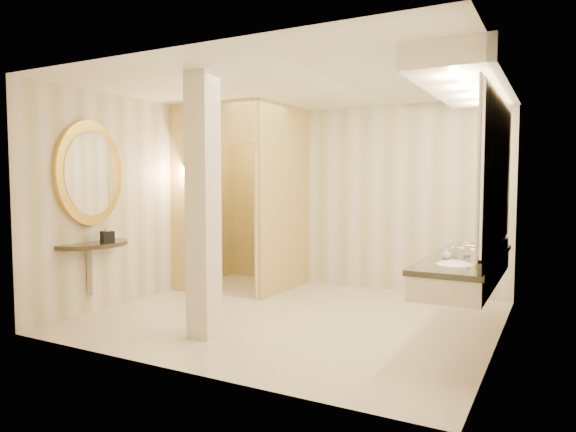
{
  "coord_description": "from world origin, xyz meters",
  "views": [
    {
      "loc": [
        2.78,
        -5.31,
        1.62
      ],
      "look_at": [
        -0.18,
        0.2,
        1.18
      ],
      "focal_mm": 32.0,
      "sensor_mm": 36.0,
      "label": 1
    }
  ],
  "objects": [
    {
      "name": "console_shelf",
      "position": [
        -2.21,
        -1.03,
        1.34
      ],
      "size": [
        0.96,
        0.96,
        1.93
      ],
      "color": "black",
      "rests_on": "floor"
    },
    {
      "name": "wall_front",
      "position": [
        0.0,
        -2.0,
        1.35
      ],
      "size": [
        4.5,
        0.02,
        2.7
      ],
      "primitive_type": "cube",
      "color": "beige",
      "rests_on": "floor"
    },
    {
      "name": "wall_sconce",
      "position": [
        -1.93,
        0.43,
        1.73
      ],
      "size": [
        0.14,
        0.14,
        0.42
      ],
      "color": "#C88A40",
      "rests_on": "toilet_closet"
    },
    {
      "name": "wall_left",
      "position": [
        -2.25,
        0.0,
        1.35
      ],
      "size": [
        0.02,
        4.0,
        2.7
      ],
      "primitive_type": "cube",
      "color": "beige",
      "rests_on": "floor"
    },
    {
      "name": "pillar",
      "position": [
        -0.45,
        -1.12,
        1.35
      ],
      "size": [
        0.26,
        0.26,
        2.7
      ],
      "primitive_type": "cube",
      "color": "silver",
      "rests_on": "floor"
    },
    {
      "name": "wall_right",
      "position": [
        2.25,
        0.0,
        1.35
      ],
      "size": [
        0.02,
        4.0,
        2.7
      ],
      "primitive_type": "cube",
      "color": "beige",
      "rests_on": "floor"
    },
    {
      "name": "wall_back",
      "position": [
        0.0,
        2.0,
        1.35
      ],
      "size": [
        4.5,
        0.02,
        2.7
      ],
      "primitive_type": "cube",
      "color": "beige",
      "rests_on": "floor"
    },
    {
      "name": "vanity",
      "position": [
        1.98,
        -0.03,
        1.63
      ],
      "size": [
        0.75,
        2.43,
        2.09
      ],
      "color": "silver",
      "rests_on": "floor"
    },
    {
      "name": "ceiling",
      "position": [
        0.0,
        0.0,
        2.7
      ],
      "size": [
        4.5,
        4.5,
        0.0
      ],
      "primitive_type": "plane",
      "rotation": [
        3.14,
        0.0,
        0.0
      ],
      "color": "white",
      "rests_on": "wall_back"
    },
    {
      "name": "soap_bottle_a",
      "position": [
        1.87,
        -0.18,
        0.95
      ],
      "size": [
        0.07,
        0.07,
        0.14
      ],
      "primitive_type": "imported",
      "rotation": [
        0.0,
        0.0,
        0.12
      ],
      "color": "beige",
      "rests_on": "vanity"
    },
    {
      "name": "toilet_closet",
      "position": [
        -1.11,
        0.97,
        1.39
      ],
      "size": [
        1.5,
        1.55,
        2.7
      ],
      "color": "tan",
      "rests_on": "floor"
    },
    {
      "name": "soap_bottle_c",
      "position": [
        1.97,
        -0.13,
        0.97
      ],
      "size": [
        0.09,
        0.09,
        0.19
      ],
      "primitive_type": "imported",
      "rotation": [
        0.0,
        0.0,
        0.18
      ],
      "color": "#C6B28C",
      "rests_on": "vanity"
    },
    {
      "name": "soap_bottle_b",
      "position": [
        1.83,
        -0.41,
        0.93
      ],
      "size": [
        0.09,
        0.09,
        0.1
      ],
      "primitive_type": "imported",
      "rotation": [
        0.0,
        0.0,
        -0.06
      ],
      "color": "silver",
      "rests_on": "vanity"
    },
    {
      "name": "toilet",
      "position": [
        -1.1,
        1.65,
        0.34
      ],
      "size": [
        0.56,
        0.74,
        0.67
      ],
      "primitive_type": "imported",
      "rotation": [
        0.0,
        0.0,
        2.84
      ],
      "color": "white",
      "rests_on": "floor"
    },
    {
      "name": "tissue_box",
      "position": [
        -2.0,
        -0.97,
        0.94
      ],
      "size": [
        0.18,
        0.18,
        0.14
      ],
      "primitive_type": "cube",
      "rotation": [
        0.0,
        0.0,
        -0.41
      ],
      "color": "black",
      "rests_on": "console_shelf"
    },
    {
      "name": "floor",
      "position": [
        0.0,
        0.0,
        0.0
      ],
      "size": [
        4.5,
        4.5,
        0.0
      ],
      "primitive_type": "plane",
      "color": "beige",
      "rests_on": "ground"
    }
  ]
}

